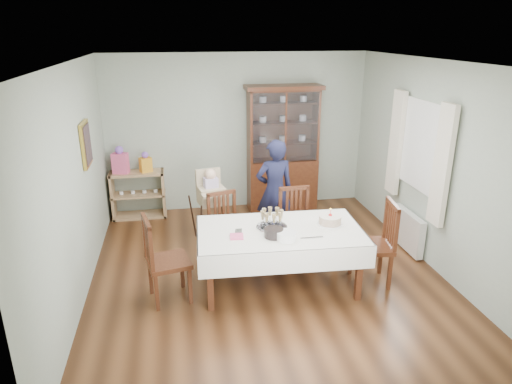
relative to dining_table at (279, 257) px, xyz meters
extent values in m
plane|color=#593319|center=(-0.10, 0.34, -0.38)|extent=(5.00, 5.00, 0.00)
plane|color=#9EAA99|center=(-0.10, 2.84, 0.97)|extent=(4.50, 0.00, 4.50)
plane|color=#9EAA99|center=(-2.35, 0.34, 0.97)|extent=(0.00, 5.00, 5.00)
plane|color=#9EAA99|center=(2.15, 0.34, 0.97)|extent=(0.00, 5.00, 5.00)
plane|color=white|center=(-0.10, 0.34, 2.32)|extent=(5.00, 5.00, 0.00)
cube|color=#4B2612|center=(0.00, 0.00, 0.34)|extent=(1.95, 1.15, 0.06)
cube|color=silver|center=(0.00, 0.00, 0.37)|extent=(2.06, 1.25, 0.01)
cube|color=#4B2612|center=(0.65, 2.60, 0.07)|extent=(1.20, 0.45, 0.90)
cube|color=white|center=(0.65, 2.41, 1.12)|extent=(1.12, 0.01, 1.16)
cube|color=#4B2612|center=(0.65, 2.60, 1.76)|extent=(1.30, 0.48, 0.07)
cube|color=tan|center=(-1.85, 2.62, -0.36)|extent=(0.90, 0.38, 0.04)
cube|color=tan|center=(-1.85, 2.62, 0.02)|extent=(0.90, 0.38, 0.03)
cube|color=tan|center=(-1.85, 2.62, 0.40)|extent=(0.90, 0.38, 0.04)
cube|color=tan|center=(-2.27, 2.62, 0.02)|extent=(0.04, 0.38, 0.80)
cube|color=tan|center=(-1.43, 2.62, 0.02)|extent=(0.04, 0.38, 0.80)
cube|color=gold|center=(-2.32, 1.14, 1.27)|extent=(0.04, 0.48, 0.58)
cube|color=white|center=(2.12, 0.64, 1.17)|extent=(0.04, 1.02, 1.22)
cube|color=silver|center=(2.06, 0.02, 1.07)|extent=(0.07, 0.30, 1.55)
cube|color=silver|center=(2.06, 1.26, 1.07)|extent=(0.07, 0.30, 1.55)
cube|color=white|center=(2.06, 0.64, -0.08)|extent=(0.10, 0.80, 0.55)
cube|color=#4B2612|center=(-0.56, 0.70, 0.06)|extent=(0.54, 0.54, 0.05)
cube|color=#4B2612|center=(-0.61, 0.89, 0.33)|extent=(0.41, 0.15, 0.52)
cube|color=#4B2612|center=(0.40, 0.63, 0.08)|extent=(0.47, 0.47, 0.05)
cube|color=#4B2612|center=(0.39, 0.83, 0.35)|extent=(0.43, 0.05, 0.53)
cube|color=#4B2612|center=(-1.35, -0.07, 0.10)|extent=(0.57, 0.57, 0.05)
cube|color=#4B2612|center=(-1.56, -0.11, 0.39)|extent=(0.14, 0.45, 0.56)
cube|color=#4B2612|center=(1.15, -0.12, 0.11)|extent=(0.55, 0.55, 0.05)
cube|color=#4B2612|center=(1.36, -0.15, 0.40)|extent=(0.11, 0.46, 0.57)
imported|color=black|center=(0.23, 1.33, 0.40)|extent=(0.60, 0.42, 1.56)
cube|color=tan|center=(-0.71, 1.46, 0.34)|extent=(0.43, 0.40, 0.26)
cube|color=tan|center=(-0.71, 1.46, 0.56)|extent=(0.38, 0.14, 0.31)
cube|color=tan|center=(-0.71, 1.46, 0.43)|extent=(0.42, 0.25, 0.03)
cube|color=#BFAED3|center=(-0.71, 1.46, 0.51)|extent=(0.22, 0.19, 0.20)
sphere|color=beige|center=(-0.71, 1.46, 0.67)|extent=(0.16, 0.16, 0.16)
cylinder|color=silver|center=(-0.09, 0.07, 0.38)|extent=(0.38, 0.38, 0.01)
torus|color=silver|center=(-0.09, 0.07, 0.39)|extent=(0.38, 0.38, 0.01)
cylinder|color=white|center=(0.64, 0.04, 0.38)|extent=(0.32, 0.32, 0.02)
cylinder|color=brown|center=(0.64, 0.04, 0.44)|extent=(0.28, 0.28, 0.10)
cylinder|color=silver|center=(0.64, 0.04, 0.49)|extent=(0.28, 0.28, 0.01)
cylinder|color=#F24C4C|center=(0.64, 0.04, 0.54)|extent=(0.01, 0.01, 0.08)
sphere|color=yellow|center=(0.64, 0.04, 0.58)|extent=(0.02, 0.02, 0.02)
cylinder|color=black|center=(-0.12, -0.19, 0.43)|extent=(0.28, 0.28, 0.11)
cylinder|color=white|center=(0.01, -0.29, 0.42)|extent=(0.31, 0.31, 0.10)
cube|color=#E25383|center=(-0.55, -0.12, 0.39)|extent=(0.17, 0.17, 0.02)
cube|color=silver|center=(0.31, -0.29, 0.38)|extent=(0.27, 0.03, 0.01)
cube|color=#E25383|center=(-2.09, 2.60, 0.58)|extent=(0.28, 0.21, 0.34)
sphere|color=#E533B2|center=(-2.09, 2.60, 0.81)|extent=(0.13, 0.13, 0.13)
cube|color=orange|center=(-1.69, 2.60, 0.54)|extent=(0.23, 0.20, 0.24)
sphere|color=#E533B2|center=(-1.69, 2.60, 0.71)|extent=(0.11, 0.11, 0.11)
camera|label=1|loc=(-1.19, -4.91, 2.66)|focal=32.00mm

